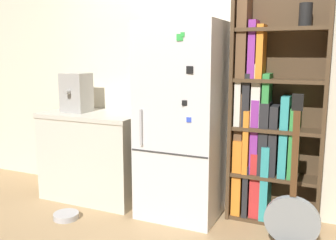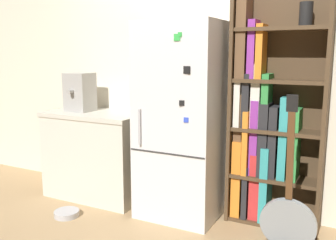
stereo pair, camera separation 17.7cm
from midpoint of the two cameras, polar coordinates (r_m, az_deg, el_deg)
ground_plane at (r=3.40m, az=2.50°, el=-14.86°), size 16.00×16.00×0.00m
wall_back at (r=3.52m, az=5.90°, el=7.86°), size 8.00×0.05×2.60m
refrigerator at (r=3.27m, az=3.69°, el=-0.20°), size 0.69×0.63×1.70m
bookshelf at (r=3.24m, az=16.41°, el=-0.05°), size 0.76×0.28×2.03m
kitchen_counter at (r=3.84m, az=-9.34°, el=-5.15°), size 1.01×0.59×0.86m
espresso_machine at (r=3.83m, az=-12.00°, el=4.19°), size 0.25×0.28×0.38m
guitar at (r=2.91m, az=19.43°, el=-16.29°), size 0.39×0.35×1.18m
pet_bowl at (r=3.54m, az=-13.77°, el=-13.62°), size 0.22×0.22×0.05m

